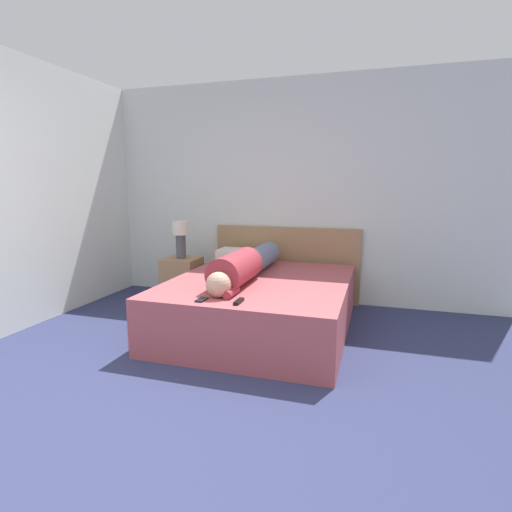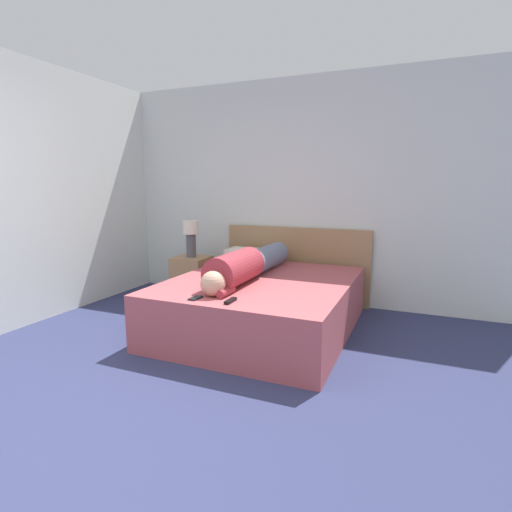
{
  "view_description": "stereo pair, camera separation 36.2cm",
  "coord_description": "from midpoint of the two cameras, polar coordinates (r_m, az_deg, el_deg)",
  "views": [
    {
      "loc": [
        1.21,
        -1.41,
        1.38
      ],
      "look_at": [
        0.16,
        2.0,
        0.75
      ],
      "focal_mm": 28.0,
      "sensor_mm": 36.0,
      "label": 1
    },
    {
      "loc": [
        1.55,
        -1.29,
        1.38
      ],
      "look_at": [
        0.16,
        2.0,
        0.75
      ],
      "focal_mm": 28.0,
      "sensor_mm": 36.0,
      "label": 2
    }
  ],
  "objects": [
    {
      "name": "person_lying",
      "position": [
        3.8,
        -4.26,
        -1.33
      ],
      "size": [
        0.3,
        1.65,
        0.3
      ],
      "color": "tan",
      "rests_on": "bed"
    },
    {
      "name": "table_lamp",
      "position": [
        4.71,
        -12.92,
        2.86
      ],
      "size": [
        0.18,
        0.18,
        0.43
      ],
      "color": "#4C4C51",
      "rests_on": "nightstand"
    },
    {
      "name": "nightstand",
      "position": [
        4.8,
        -12.67,
        -3.54
      ],
      "size": [
        0.4,
        0.37,
        0.55
      ],
      "color": "#A37A51",
      "rests_on": "ground_plane"
    },
    {
      "name": "tv_remote",
      "position": [
        3.06,
        -5.89,
        -6.52
      ],
      "size": [
        0.04,
        0.15,
        0.02
      ],
      "color": "black",
      "rests_on": "bed"
    },
    {
      "name": "ground_plane",
      "position": [
        2.37,
        -25.63,
        -26.62
      ],
      "size": [
        16.0,
        16.0,
        0.0
      ],
      "primitive_type": "plane",
      "color": "navy"
    },
    {
      "name": "cell_phone",
      "position": [
        3.17,
        -11.04,
        -6.18
      ],
      "size": [
        0.06,
        0.13,
        0.01
      ],
      "color": "black",
      "rests_on": "bed"
    },
    {
      "name": "wall_left",
      "position": [
        4.56,
        -32.34,
        7.49
      ],
      "size": [
        0.06,
        4.47,
        2.6
      ],
      "color": "silver",
      "rests_on": "ground_plane"
    },
    {
      "name": "wall_back",
      "position": [
        4.85,
        0.63,
        9.08
      ],
      "size": [
        5.29,
        0.06,
        2.6
      ],
      "color": "silver",
      "rests_on": "ground_plane"
    },
    {
      "name": "bed",
      "position": [
        3.87,
        -2.06,
        -6.97
      ],
      "size": [
        1.64,
        1.93,
        0.5
      ],
      "color": "#A84C51",
      "rests_on": "ground_plane"
    },
    {
      "name": "pillow_near_headboard",
      "position": [
        4.63,
        -3.83,
        -0.02
      ],
      "size": [
        0.62,
        0.3,
        0.15
      ],
      "color": "silver",
      "rests_on": "bed"
    },
    {
      "name": "headboard",
      "position": [
        4.83,
        2.15,
        -1.14
      ],
      "size": [
        1.76,
        0.04,
        0.89
      ],
      "color": "#A37A51",
      "rests_on": "ground_plane"
    }
  ]
}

